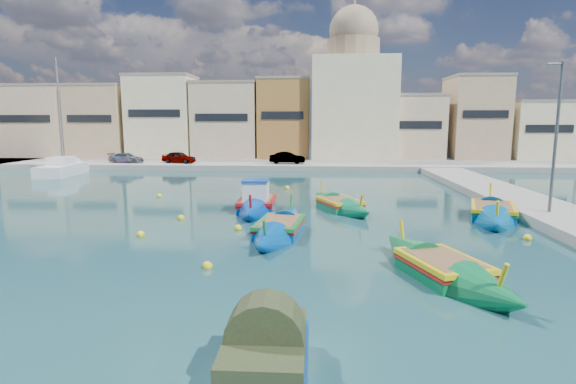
% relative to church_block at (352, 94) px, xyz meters
% --- Properties ---
extents(ground, '(160.00, 160.00, 0.00)m').
position_rel_church_block_xyz_m(ground, '(-10.00, -40.00, -8.41)').
color(ground, '#14333C').
rests_on(ground, ground).
extents(north_quay, '(80.00, 8.00, 0.60)m').
position_rel_church_block_xyz_m(north_quay, '(-10.00, -8.00, -8.11)').
color(north_quay, gray).
rests_on(north_quay, ground).
extents(north_townhouses, '(83.20, 7.87, 10.19)m').
position_rel_church_block_xyz_m(north_townhouses, '(-3.32, -0.64, -3.41)').
color(north_townhouses, '#CAAF8C').
rests_on(north_townhouses, ground).
extents(church_block, '(10.00, 10.00, 19.10)m').
position_rel_church_block_xyz_m(church_block, '(0.00, 0.00, 0.00)').
color(church_block, beige).
rests_on(church_block, ground).
extents(quay_street_lamp, '(1.18, 0.16, 8.00)m').
position_rel_church_block_xyz_m(quay_street_lamp, '(7.44, -34.00, -4.07)').
color(quay_street_lamp, '#595B60').
rests_on(quay_street_lamp, ground).
extents(parked_cars, '(21.50, 2.39, 1.26)m').
position_rel_church_block_xyz_m(parked_cars, '(-17.45, -9.50, -7.21)').
color(parked_cars, '#4C1919').
rests_on(parked_cars, north_quay).
extents(luzzu_blue_cabin, '(2.08, 8.06, 2.84)m').
position_rel_church_block_xyz_m(luzzu_blue_cabin, '(-7.91, -32.08, -8.06)').
color(luzzu_blue_cabin, '#003BA6').
rests_on(luzzu_blue_cabin, ground).
extents(luzzu_cyan_mid, '(4.65, 8.92, 2.58)m').
position_rel_church_block_xyz_m(luzzu_cyan_mid, '(4.89, -33.42, -8.14)').
color(luzzu_cyan_mid, '#005DA5').
rests_on(luzzu_cyan_mid, ground).
extents(luzzu_green, '(4.46, 7.16, 2.22)m').
position_rel_church_block_xyz_m(luzzu_green, '(-3.12, -31.54, -8.17)').
color(luzzu_green, '#0B7549').
rests_on(luzzu_green, ground).
extents(luzzu_blue_south, '(2.84, 8.22, 2.32)m').
position_rel_church_block_xyz_m(luzzu_blue_south, '(-6.17, -37.52, -8.17)').
color(luzzu_blue_south, '#004AA4').
rests_on(luzzu_blue_south, ground).
extents(luzzu_cyan_south, '(4.24, 7.78, 2.36)m').
position_rel_church_block_xyz_m(luzzu_cyan_south, '(-0.35, -42.94, -8.16)').
color(luzzu_cyan_south, '#0A713B').
rests_on(luzzu_cyan_south, ground).
extents(tender_near, '(1.69, 3.10, 1.53)m').
position_rel_church_block_xyz_m(tender_near, '(-5.53, -49.26, -7.94)').
color(tender_near, beige).
rests_on(tender_near, ground).
extents(yacht_north, '(3.17, 9.04, 11.85)m').
position_rel_church_block_xyz_m(yacht_north, '(-28.72, -14.52, -7.94)').
color(yacht_north, white).
rests_on(yacht_north, ground).
extents(mooring_buoys, '(20.19, 19.14, 0.36)m').
position_rel_church_block_xyz_m(mooring_buoys, '(-8.23, -34.56, -8.33)').
color(mooring_buoys, yellow).
rests_on(mooring_buoys, ground).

